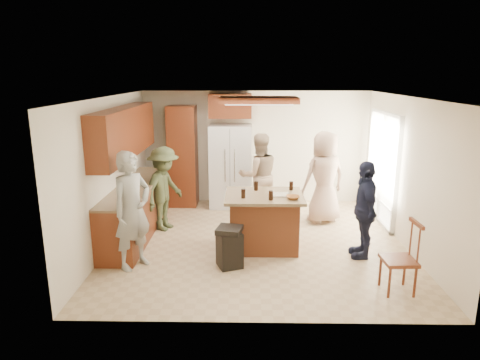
{
  "coord_description": "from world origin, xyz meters",
  "views": [
    {
      "loc": [
        -0.18,
        -7.01,
        2.87
      ],
      "look_at": [
        -0.3,
        -0.13,
        1.15
      ],
      "focal_mm": 32.0,
      "sensor_mm": 36.0,
      "label": 1
    }
  ],
  "objects_px": {
    "person_behind_right": "(324,177)",
    "kitchen_island": "(264,221)",
    "person_counter": "(164,189)",
    "person_front_left": "(132,210)",
    "person_side_right": "(364,210)",
    "person_behind_left": "(259,176)",
    "refrigerator": "(231,166)",
    "spindle_chair": "(400,260)",
    "trash_bin": "(229,247)"
  },
  "relations": [
    {
      "from": "person_behind_left",
      "to": "trash_bin",
      "type": "height_order",
      "value": "person_behind_left"
    },
    {
      "from": "person_side_right",
      "to": "spindle_chair",
      "type": "bearing_deg",
      "value": 12.08
    },
    {
      "from": "person_side_right",
      "to": "refrigerator",
      "type": "relative_size",
      "value": 0.87
    },
    {
      "from": "person_counter",
      "to": "person_behind_left",
      "type": "bearing_deg",
      "value": -43.24
    },
    {
      "from": "person_behind_right",
      "to": "spindle_chair",
      "type": "height_order",
      "value": "person_behind_right"
    },
    {
      "from": "kitchen_island",
      "to": "spindle_chair",
      "type": "xyz_separation_m",
      "value": [
        1.77,
        -1.48,
        -0.02
      ]
    },
    {
      "from": "person_behind_right",
      "to": "trash_bin",
      "type": "relative_size",
      "value": 2.87
    },
    {
      "from": "person_front_left",
      "to": "spindle_chair",
      "type": "xyz_separation_m",
      "value": [
        3.75,
        -0.71,
        -0.44
      ]
    },
    {
      "from": "person_front_left",
      "to": "person_counter",
      "type": "xyz_separation_m",
      "value": [
        0.16,
        1.62,
        -0.11
      ]
    },
    {
      "from": "person_counter",
      "to": "refrigerator",
      "type": "height_order",
      "value": "refrigerator"
    },
    {
      "from": "trash_bin",
      "to": "kitchen_island",
      "type": "bearing_deg",
      "value": 53.92
    },
    {
      "from": "spindle_chair",
      "to": "person_front_left",
      "type": "bearing_deg",
      "value": 169.3
    },
    {
      "from": "person_front_left",
      "to": "kitchen_island",
      "type": "distance_m",
      "value": 2.17
    },
    {
      "from": "person_side_right",
      "to": "spindle_chair",
      "type": "height_order",
      "value": "person_side_right"
    },
    {
      "from": "person_behind_right",
      "to": "spindle_chair",
      "type": "relative_size",
      "value": 1.81
    },
    {
      "from": "person_behind_right",
      "to": "kitchen_island",
      "type": "bearing_deg",
      "value": 26.25
    },
    {
      "from": "spindle_chair",
      "to": "person_counter",
      "type": "bearing_deg",
      "value": 147.0
    },
    {
      "from": "kitchen_island",
      "to": "person_side_right",
      "type": "bearing_deg",
      "value": -11.6
    },
    {
      "from": "person_front_left",
      "to": "spindle_chair",
      "type": "bearing_deg",
      "value": -64.43
    },
    {
      "from": "person_side_right",
      "to": "kitchen_island",
      "type": "height_order",
      "value": "person_side_right"
    },
    {
      "from": "spindle_chair",
      "to": "person_side_right",
      "type": "bearing_deg",
      "value": 99.63
    },
    {
      "from": "person_behind_left",
      "to": "kitchen_island",
      "type": "bearing_deg",
      "value": 78.33
    },
    {
      "from": "refrigerator",
      "to": "trash_bin",
      "type": "xyz_separation_m",
      "value": [
        0.1,
        -3.1,
        -0.58
      ]
    },
    {
      "from": "spindle_chair",
      "to": "person_behind_right",
      "type": "bearing_deg",
      "value": 101.0
    },
    {
      "from": "kitchen_island",
      "to": "spindle_chair",
      "type": "relative_size",
      "value": 1.29
    },
    {
      "from": "person_behind_right",
      "to": "refrigerator",
      "type": "relative_size",
      "value": 1.0
    },
    {
      "from": "person_front_left",
      "to": "trash_bin",
      "type": "distance_m",
      "value": 1.55
    },
    {
      "from": "kitchen_island",
      "to": "spindle_chair",
      "type": "height_order",
      "value": "spindle_chair"
    },
    {
      "from": "person_behind_left",
      "to": "person_counter",
      "type": "bearing_deg",
      "value": 10.73
    },
    {
      "from": "person_front_left",
      "to": "person_counter",
      "type": "height_order",
      "value": "person_front_left"
    },
    {
      "from": "person_counter",
      "to": "trash_bin",
      "type": "xyz_separation_m",
      "value": [
        1.28,
        -1.6,
        -0.47
      ]
    },
    {
      "from": "kitchen_island",
      "to": "refrigerator",
      "type": "bearing_deg",
      "value": 105.38
    },
    {
      "from": "person_counter",
      "to": "person_front_left",
      "type": "bearing_deg",
      "value": -162.84
    },
    {
      "from": "person_behind_left",
      "to": "refrigerator",
      "type": "bearing_deg",
      "value": -62.86
    },
    {
      "from": "person_behind_right",
      "to": "spindle_chair",
      "type": "distance_m",
      "value": 2.9
    },
    {
      "from": "person_front_left",
      "to": "person_behind_left",
      "type": "bearing_deg",
      "value": -2.55
    },
    {
      "from": "person_side_right",
      "to": "trash_bin",
      "type": "bearing_deg",
      "value": -76.17
    },
    {
      "from": "person_behind_left",
      "to": "trash_bin",
      "type": "relative_size",
      "value": 2.73
    },
    {
      "from": "person_behind_right",
      "to": "trash_bin",
      "type": "height_order",
      "value": "person_behind_right"
    },
    {
      "from": "person_counter",
      "to": "trash_bin",
      "type": "bearing_deg",
      "value": -118.5
    },
    {
      "from": "refrigerator",
      "to": "person_counter",
      "type": "bearing_deg",
      "value": -128.11
    },
    {
      "from": "person_front_left",
      "to": "person_behind_left",
      "type": "height_order",
      "value": "person_front_left"
    },
    {
      "from": "person_behind_left",
      "to": "person_side_right",
      "type": "xyz_separation_m",
      "value": [
        1.61,
        -1.96,
        -0.08
      ]
    },
    {
      "from": "person_counter",
      "to": "refrigerator",
      "type": "xyz_separation_m",
      "value": [
        1.18,
        1.5,
        0.11
      ]
    },
    {
      "from": "person_side_right",
      "to": "trash_bin",
      "type": "xyz_separation_m",
      "value": [
        -2.11,
        -0.43,
        -0.46
      ]
    },
    {
      "from": "person_counter",
      "to": "refrigerator",
      "type": "distance_m",
      "value": 1.91
    },
    {
      "from": "kitchen_island",
      "to": "person_behind_right",
      "type": "bearing_deg",
      "value": 47.48
    },
    {
      "from": "refrigerator",
      "to": "kitchen_island",
      "type": "relative_size",
      "value": 1.41
    },
    {
      "from": "refrigerator",
      "to": "person_front_left",
      "type": "bearing_deg",
      "value": -113.19
    },
    {
      "from": "person_front_left",
      "to": "spindle_chair",
      "type": "height_order",
      "value": "person_front_left"
    }
  ]
}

